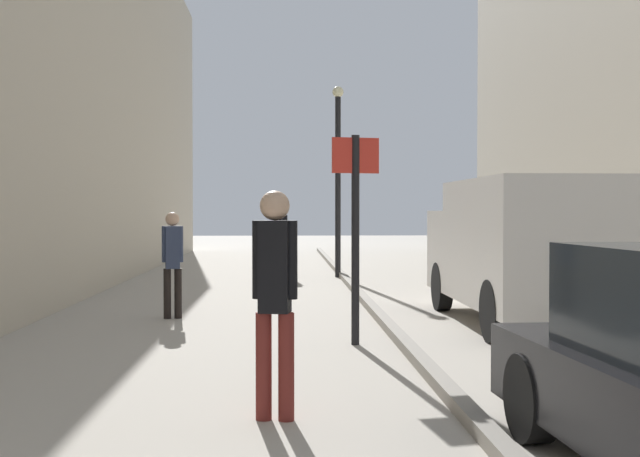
{
  "coord_description": "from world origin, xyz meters",
  "views": [
    {
      "loc": [
        0.11,
        -1.45,
        1.67
      ],
      "look_at": [
        0.6,
        9.36,
        1.43
      ],
      "focal_mm": 45.46,
      "sensor_mm": 36.0,
      "label": 1
    }
  ],
  "objects_px": {
    "pedestrian_mid_block": "(275,288)",
    "delivery_van": "(528,246)",
    "pedestrian_main_foreground": "(173,257)",
    "lamp_post": "(338,168)",
    "street_sign_post": "(355,220)",
    "pedestrian_far_crossing": "(280,236)"
  },
  "relations": [
    {
      "from": "pedestrian_main_foreground",
      "to": "pedestrian_mid_block",
      "type": "distance_m",
      "value": 6.35
    },
    {
      "from": "delivery_van",
      "to": "lamp_post",
      "type": "xyz_separation_m",
      "value": [
        -2.19,
        8.53,
        1.58
      ]
    },
    {
      "from": "pedestrian_main_foreground",
      "to": "lamp_post",
      "type": "bearing_deg",
      "value": 57.29
    },
    {
      "from": "pedestrian_main_foreground",
      "to": "lamp_post",
      "type": "height_order",
      "value": "lamp_post"
    },
    {
      "from": "pedestrian_far_crossing",
      "to": "delivery_van",
      "type": "xyz_separation_m",
      "value": [
        3.63,
        -8.86,
        0.12
      ]
    },
    {
      "from": "pedestrian_mid_block",
      "to": "pedestrian_far_crossing",
      "type": "height_order",
      "value": "pedestrian_mid_block"
    },
    {
      "from": "pedestrian_mid_block",
      "to": "pedestrian_far_crossing",
      "type": "bearing_deg",
      "value": 100.45
    },
    {
      "from": "pedestrian_mid_block",
      "to": "lamp_post",
      "type": "xyz_separation_m",
      "value": [
        1.43,
        13.75,
        1.67
      ]
    },
    {
      "from": "street_sign_post",
      "to": "lamp_post",
      "type": "xyz_separation_m",
      "value": [
        0.47,
        10.17,
        1.18
      ]
    },
    {
      "from": "street_sign_post",
      "to": "pedestrian_main_foreground",
      "type": "bearing_deg",
      "value": -55.74
    },
    {
      "from": "street_sign_post",
      "to": "delivery_van",
      "type": "bearing_deg",
      "value": -159.57
    },
    {
      "from": "lamp_post",
      "to": "pedestrian_mid_block",
      "type": "bearing_deg",
      "value": -95.95
    },
    {
      "from": "pedestrian_far_crossing",
      "to": "lamp_post",
      "type": "height_order",
      "value": "lamp_post"
    },
    {
      "from": "pedestrian_main_foreground",
      "to": "lamp_post",
      "type": "distance_m",
      "value": 8.4
    },
    {
      "from": "street_sign_post",
      "to": "lamp_post",
      "type": "distance_m",
      "value": 10.25
    },
    {
      "from": "pedestrian_main_foreground",
      "to": "delivery_van",
      "type": "relative_size",
      "value": 0.34
    },
    {
      "from": "pedestrian_main_foreground",
      "to": "pedestrian_mid_block",
      "type": "height_order",
      "value": "pedestrian_mid_block"
    },
    {
      "from": "pedestrian_mid_block",
      "to": "delivery_van",
      "type": "distance_m",
      "value": 6.36
    },
    {
      "from": "lamp_post",
      "to": "pedestrian_main_foreground",
      "type": "bearing_deg",
      "value": -111.98
    },
    {
      "from": "pedestrian_mid_block",
      "to": "delivery_van",
      "type": "relative_size",
      "value": 0.38
    },
    {
      "from": "pedestrian_main_foreground",
      "to": "street_sign_post",
      "type": "relative_size",
      "value": 0.63
    },
    {
      "from": "pedestrian_far_crossing",
      "to": "lamp_post",
      "type": "relative_size",
      "value": 0.37
    }
  ]
}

